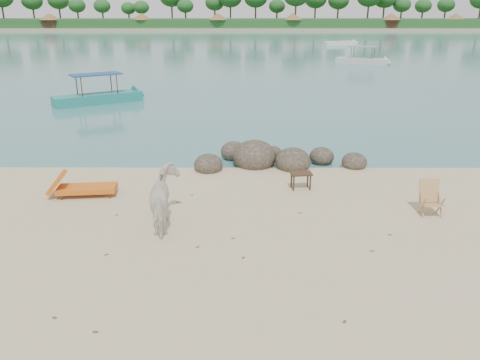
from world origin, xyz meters
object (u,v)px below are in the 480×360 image
at_px(side_table, 301,182).
at_px(boat_near, 96,79).
at_px(deck_chair, 432,200).
at_px(boulders, 268,159).
at_px(lounge_chair, 87,186).
at_px(cow, 166,200).

relative_size(side_table, boat_near, 0.11).
relative_size(side_table, deck_chair, 0.70).
height_order(boulders, lounge_chair, boulders).
xyz_separation_m(lounge_chair, boat_near, (-4.21, 15.81, 1.16)).
xyz_separation_m(boulders, cow, (-3.01, -5.42, 0.56)).
xyz_separation_m(cow, side_table, (3.92, 2.81, -0.52)).
xyz_separation_m(boulders, deck_chair, (4.34, -4.69, 0.25)).
relative_size(lounge_chair, deck_chair, 2.32).
bearing_deg(boulders, boat_near, 128.61).
distance_m(boulders, cow, 6.23).
bearing_deg(boat_near, boulders, -83.93).
bearing_deg(boulders, side_table, -70.85).
relative_size(cow, side_table, 2.77).
bearing_deg(side_table, deck_chair, -38.23).
height_order(deck_chair, boat_near, boat_near).
height_order(side_table, boat_near, boat_near).
bearing_deg(boulders, cow, -119.02).
distance_m(side_table, deck_chair, 4.02).
height_order(lounge_chair, deck_chair, deck_chair).
xyz_separation_m(boulders, boat_near, (-10.06, 12.60, 1.26)).
height_order(cow, side_table, cow).
bearing_deg(lounge_chair, boulders, 22.60).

